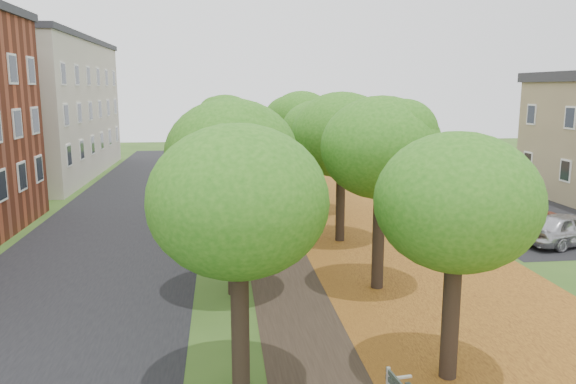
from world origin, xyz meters
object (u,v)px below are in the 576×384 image
object	(u,v)px
car_silver	(567,229)
car_white	(469,192)
car_red	(525,221)
car_grey	(496,209)

from	to	relation	value
car_silver	car_white	distance (m)	9.22
car_silver	car_red	size ratio (longest dim) A/B	0.94
car_red	car_grey	distance (m)	2.64
car_grey	car_white	size ratio (longest dim) A/B	1.11
car_grey	car_white	bearing A→B (deg)	-12.42
car_silver	car_red	xyz separation A→B (m)	(-1.08, 1.47, 0.02)
car_red	car_grey	world-z (taller)	car_grey
car_silver	car_red	bearing A→B (deg)	19.57
car_silver	car_grey	bearing A→B (deg)	-1.35
car_red	car_silver	bearing A→B (deg)	-146.31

